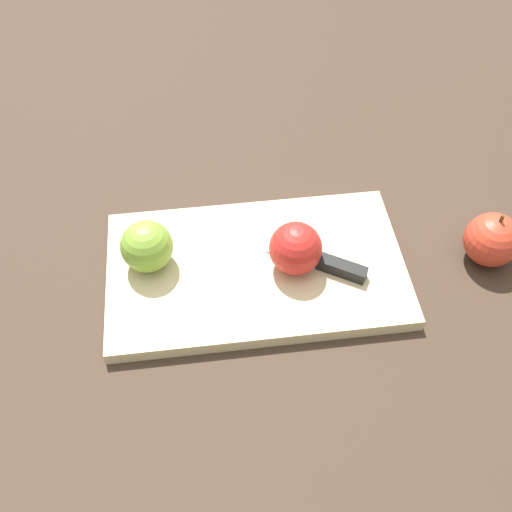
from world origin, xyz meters
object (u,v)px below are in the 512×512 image
at_px(apple_half_left, 147,246).
at_px(knife, 335,266).
at_px(apple_half_right, 295,248).
at_px(apple_whole, 492,240).

bearing_deg(apple_half_left, knife, 13.86).
height_order(apple_half_right, apple_whole, apple_half_right).
bearing_deg(knife, apple_half_left, 21.47).
bearing_deg(apple_half_right, apple_whole, -169.19).
relative_size(apple_half_right, knife, 0.59).
bearing_deg(apple_half_left, apple_whole, 19.96).
bearing_deg(apple_whole, knife, 174.65).
relative_size(apple_half_left, apple_half_right, 0.99).
xyz_separation_m(apple_half_right, apple_whole, (0.28, -0.05, -0.02)).
relative_size(apple_half_left, knife, 0.58).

